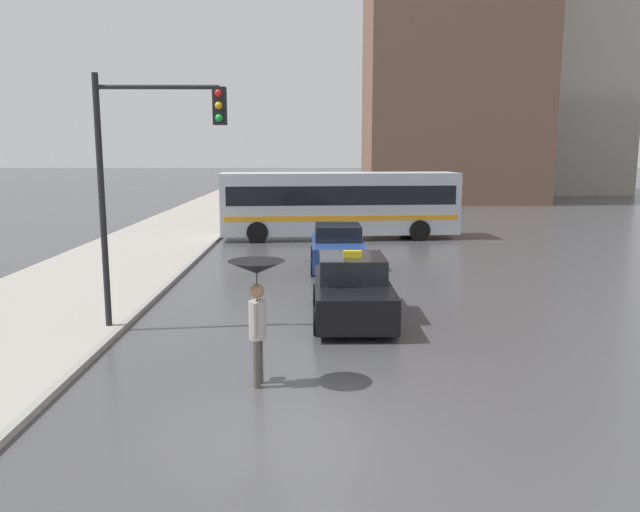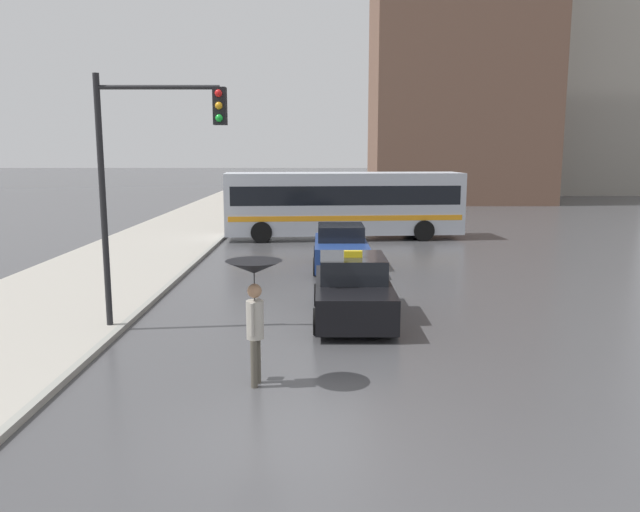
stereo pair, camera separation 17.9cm
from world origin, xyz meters
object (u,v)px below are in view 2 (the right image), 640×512
object	(u,v)px
traffic_light	(149,157)
pedestrian_with_umbrella	(253,288)
taxi	(352,291)
sedan_red	(340,249)
city_bus	(342,202)

from	to	relation	value
traffic_light	pedestrian_with_umbrella	bearing A→B (deg)	-52.68
taxi	sedan_red	size ratio (longest dim) A/B	0.99
city_bus	traffic_light	size ratio (longest dim) A/B	1.95
pedestrian_with_umbrella	city_bus	bearing A→B (deg)	3.02
city_bus	pedestrian_with_umbrella	xyz separation A→B (m)	(-2.23, -18.82, 0.03)
taxi	pedestrian_with_umbrella	bearing A→B (deg)	66.54
city_bus	pedestrian_with_umbrella	distance (m)	18.95
sedan_red	pedestrian_with_umbrella	bearing A→B (deg)	80.56
sedan_red	city_bus	distance (m)	7.74
city_bus	pedestrian_with_umbrella	bearing A→B (deg)	168.66
taxi	sedan_red	world-z (taller)	taxi
sedan_red	pedestrian_with_umbrella	xyz separation A→B (m)	(-1.85, -11.15, 1.05)
taxi	sedan_red	xyz separation A→B (m)	(-0.07, 6.72, -0.00)
sedan_red	traffic_light	bearing A→B (deg)	59.95
taxi	pedestrian_with_umbrella	xyz separation A→B (m)	(-1.93, -4.44, 1.05)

